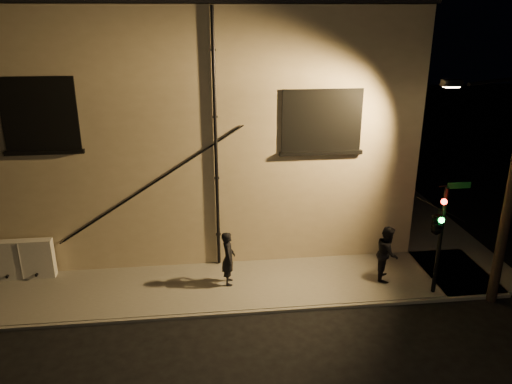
{
  "coord_description": "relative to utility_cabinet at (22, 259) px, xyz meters",
  "views": [
    {
      "loc": [
        -2.32,
        -12.39,
        8.28
      ],
      "look_at": [
        -0.66,
        1.8,
        3.09
      ],
      "focal_mm": 35.0,
      "sensor_mm": 36.0,
      "label": 1
    }
  ],
  "objects": [
    {
      "name": "ground",
      "position": [
        8.14,
        -2.7,
        -0.78
      ],
      "size": [
        90.0,
        90.0,
        0.0
      ],
      "primitive_type": "plane",
      "color": "black"
    },
    {
      "name": "sidewalk",
      "position": [
        9.36,
        1.69,
        -0.72
      ],
      "size": [
        21.0,
        16.0,
        0.12
      ],
      "color": "#615E57",
      "rests_on": "ground"
    },
    {
      "name": "building",
      "position": [
        5.14,
        6.29,
        3.63
      ],
      "size": [
        16.2,
        12.23,
        8.8
      ],
      "color": "tan",
      "rests_on": "ground"
    },
    {
      "name": "utility_cabinet",
      "position": [
        0.0,
        0.0,
        0.0
      ],
      "size": [
        2.0,
        0.34,
        1.32
      ],
      "primitive_type": "cube",
      "color": "beige",
      "rests_on": "sidewalk"
    },
    {
      "name": "pedestrian_a",
      "position": [
        6.58,
        -1.13,
        0.22
      ],
      "size": [
        0.45,
        0.66,
        1.76
      ],
      "primitive_type": "imported",
      "rotation": [
        0.0,
        0.0,
        1.53
      ],
      "color": "black",
      "rests_on": "sidewalk"
    },
    {
      "name": "pedestrian_b",
      "position": [
        11.64,
        -1.39,
        0.24
      ],
      "size": [
        0.93,
        1.05,
        1.8
      ],
      "primitive_type": "imported",
      "rotation": [
        0.0,
        0.0,
        1.24
      ],
      "color": "black",
      "rests_on": "sidewalk"
    },
    {
      "name": "traffic_signal",
      "position": [
        12.62,
        -2.49,
        1.74
      ],
      "size": [
        1.39,
        2.1,
        3.55
      ],
      "color": "black",
      "rests_on": "sidewalk"
    },
    {
      "name": "streetlamp_pole",
      "position": [
        14.37,
        -2.8,
        2.95
      ],
      "size": [
        2.02,
        1.39,
        6.98
      ],
      "color": "black",
      "rests_on": "ground"
    }
  ]
}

